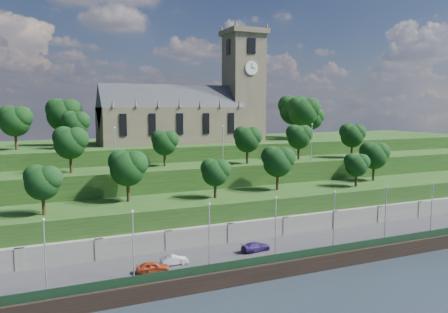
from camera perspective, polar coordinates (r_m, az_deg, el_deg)
name	(u,v)px	position (r m, az deg, el deg)	size (l,w,h in m)	color
ground	(297,275)	(63.45, 9.46, -15.00)	(320.00, 320.00, 0.00)	#1B242C
promenade	(275,254)	(67.90, 6.67, -12.59)	(160.00, 12.00, 2.00)	#2D2D30
quay_wall	(297,267)	(63.02, 9.50, -14.09)	(160.00, 0.50, 2.20)	black
fence	(295,255)	(63.02, 9.20, -12.63)	(160.00, 0.10, 1.20)	#16321C
retaining_wall	(257,234)	(72.41, 4.29, -10.08)	(160.00, 2.10, 5.00)	slate
embankment_lower	(241,217)	(77.20, 2.21, -7.86)	(160.00, 12.00, 8.00)	#1D3D14
embankment_upper	(217,194)	(86.55, -0.94, -4.91)	(160.00, 10.00, 12.00)	#1D3D14
hilltop	(184,172)	(105.72, -5.28, -2.00)	(160.00, 32.00, 15.00)	#1D3D14
church	(192,109)	(100.98, -4.23, 6.16)	(38.60, 12.35, 27.60)	brown
trees_lower	(244,164)	(76.16, 2.58, -0.99)	(68.63, 9.21, 8.41)	black
trees_upper	(233,138)	(85.48, 1.25, 2.45)	(64.08, 7.80, 7.92)	black
trees_hilltop	(217,113)	(102.59, -0.93, 5.73)	(74.36, 16.21, 11.18)	black
lamp_posts_promenade	(276,223)	(62.27, 6.76, -8.59)	(60.36, 0.36, 8.76)	#B2B2B7
lamp_posts_upper	(223,142)	(82.32, -0.16, 1.87)	(40.36, 0.36, 7.74)	#B2B2B7
car_left	(153,267)	(58.57, -9.30, -14.03)	(1.68, 4.17, 1.42)	#A93B1C
car_middle	(174,260)	(60.82, -6.51, -13.30)	(1.30, 3.73, 1.23)	silver
car_right	(256,247)	(65.84, 4.17, -11.66)	(1.84, 4.53, 1.32)	navy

